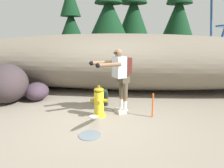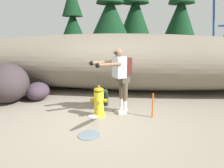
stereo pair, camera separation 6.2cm
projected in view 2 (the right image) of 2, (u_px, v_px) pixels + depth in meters
ground_plane at (98, 122)px, 4.69m from camera, size 56.00×56.00×0.04m
dirt_embankment at (115, 61)px, 7.59m from camera, size 15.74×3.20×2.04m
fire_hydrant at (99, 102)px, 4.94m from camera, size 0.42×0.37×0.77m
hydrant_water_jet at (93, 120)px, 4.31m from camera, size 0.45×1.11×0.46m
utility_worker at (120, 73)px, 5.01m from camera, size 1.03×0.84×1.63m
spare_backpack at (102, 98)px, 5.77m from camera, size 0.35×0.35×0.47m
boulder_large at (7, 83)px, 6.01m from camera, size 1.91×1.98×1.16m
boulder_mid at (38, 91)px, 6.29m from camera, size 1.00×1.09×0.54m
pine_tree_far_left at (73, 22)px, 14.01m from camera, size 2.17×2.17×5.47m
pine_tree_left at (110, 10)px, 11.38m from camera, size 2.43×2.43×5.83m
pine_tree_center at (135, 11)px, 13.08m from camera, size 2.66×2.66×6.88m
pine_tree_right at (181, 11)px, 13.82m from camera, size 2.69×2.69×7.10m
survey_stake at (153, 106)px, 4.86m from camera, size 0.04×0.04×0.60m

